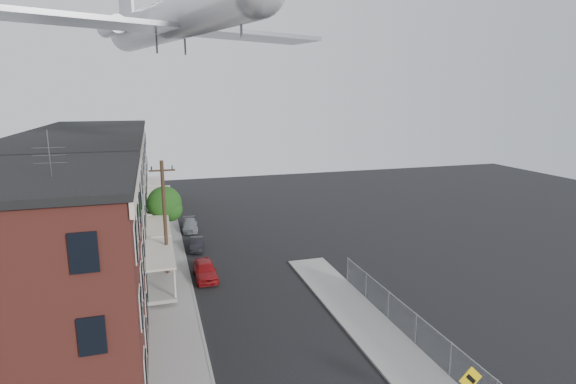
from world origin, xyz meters
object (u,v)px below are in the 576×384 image
street_tree (166,205)px  airplane (172,19)px  car_near (205,270)px  car_mid (197,244)px  utility_pole (165,220)px  car_far (190,225)px

street_tree → airplane: (1.01, -7.26, 15.37)m
car_near → car_mid: 6.69m
utility_pole → street_tree: utility_pole is taller
car_near → car_far: 12.95m
utility_pole → car_near: bearing=-6.7°
street_tree → car_far: bearing=49.8°
car_far → airplane: (-1.29, -9.98, 18.27)m
car_near → street_tree: bearing=102.2°
utility_pole → car_far: bearing=78.3°
airplane → car_near: bearing=-65.8°
utility_pole → car_mid: size_ratio=2.79×
utility_pole → airplane: size_ratio=0.36×
airplane → car_far: bearing=82.6°
street_tree → airplane: bearing=-82.1°
car_near → airplane: bearing=113.5°
utility_pole → car_near: utility_pole is taller
street_tree → airplane: size_ratio=0.21×
street_tree → car_mid: 5.17m
street_tree → car_near: 10.86m
street_tree → car_far: street_tree is taller
utility_pole → car_near: 4.81m
utility_pole → car_mid: bearing=67.1°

